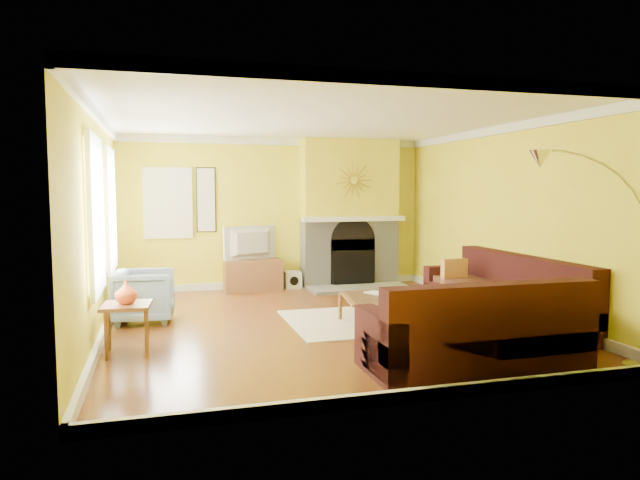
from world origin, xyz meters
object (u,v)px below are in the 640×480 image
object	(u,v)px
coffee_table	(383,311)
armchair	(144,296)
side_table	(127,329)
media_console	(253,275)
sectional_sofa	(444,298)
arc_lamp	(598,266)

from	to	relation	value
coffee_table	armchair	bearing A→B (deg)	160.38
coffee_table	side_table	size ratio (longest dim) A/B	1.82
armchair	side_table	bearing A→B (deg)	179.30
media_console	side_table	xyz separation A→B (m)	(-1.93, -3.53, 0.00)
sectional_sofa	armchair	world-z (taller)	sectional_sofa
armchair	media_console	bearing A→B (deg)	-36.95
sectional_sofa	media_console	world-z (taller)	sectional_sofa
coffee_table	armchair	xyz separation A→B (m)	(-3.01, 1.07, 0.16)
arc_lamp	media_console	bearing A→B (deg)	113.55
media_console	armchair	bearing A→B (deg)	-131.62
armchair	side_table	size ratio (longest dim) A/B	1.41
side_table	arc_lamp	bearing A→B (deg)	-24.55
armchair	arc_lamp	distance (m)	5.50
arc_lamp	coffee_table	bearing A→B (deg)	115.84
sectional_sofa	arc_lamp	bearing A→B (deg)	-70.99
sectional_sofa	coffee_table	world-z (taller)	sectional_sofa
sectional_sofa	side_table	bearing A→B (deg)	177.48
sectional_sofa	media_console	xyz separation A→B (m)	(-1.78, 3.70, -0.17)
media_console	arc_lamp	xyz separation A→B (m)	(2.40, -5.51, 0.79)
coffee_table	media_console	bearing A→B (deg)	111.69
coffee_table	arc_lamp	xyz separation A→B (m)	(1.18, -2.43, 0.86)
side_table	media_console	bearing A→B (deg)	61.38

